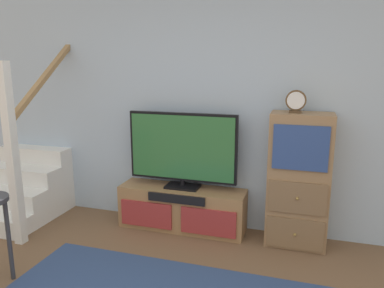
% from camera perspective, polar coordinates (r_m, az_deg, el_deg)
% --- Properties ---
extents(back_wall, '(6.40, 0.12, 2.70)m').
position_cam_1_polar(back_wall, '(3.95, 3.75, 6.20)').
color(back_wall, '#A8BCD1').
rests_on(back_wall, ground_plane).
extents(media_console, '(1.37, 0.38, 0.46)m').
position_cam_1_polar(media_console, '(4.06, -1.56, -9.95)').
color(media_console, '#997047').
rests_on(media_console, ground_plane).
extents(television, '(1.18, 0.22, 0.81)m').
position_cam_1_polar(television, '(3.88, -1.51, -0.74)').
color(television, black).
rests_on(television, media_console).
extents(side_cabinet, '(0.58, 0.38, 1.32)m').
position_cam_1_polar(side_cabinet, '(3.73, 16.17, -5.50)').
color(side_cabinet, '#93704C').
rests_on(side_cabinet, ground_plane).
extents(desk_clock, '(0.19, 0.08, 0.21)m').
position_cam_1_polar(desk_clock, '(3.57, 15.80, 6.35)').
color(desk_clock, '#4C3823').
rests_on(desk_clock, side_cabinet).
extents(staircase, '(1.00, 1.36, 2.20)m').
position_cam_1_polar(staircase, '(4.96, -23.29, -5.09)').
color(staircase, white).
rests_on(staircase, ground_plane).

